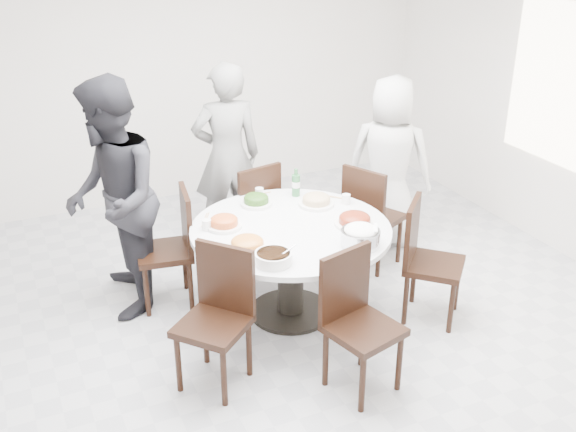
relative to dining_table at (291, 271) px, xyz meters
name	(u,v)px	position (x,y,z in m)	size (l,w,h in m)	color
floor	(271,341)	(-0.29, -0.29, -0.38)	(6.00, 6.00, 0.01)	#BABBC0
wall_back	(155,70)	(-0.29, 2.71, 1.02)	(6.00, 0.01, 2.80)	white
dining_table	(291,271)	(0.00, 0.00, 0.00)	(1.50, 1.50, 0.75)	white
chair_ne	(374,215)	(1.00, 0.44, 0.10)	(0.42, 0.42, 0.95)	black
chair_n	(248,212)	(0.02, 0.96, 0.10)	(0.42, 0.42, 0.95)	black
chair_nw	(164,249)	(-0.84, 0.56, 0.10)	(0.42, 0.42, 0.95)	black
chair_sw	(212,323)	(-0.81, -0.57, 0.10)	(0.42, 0.42, 0.95)	black
chair_s	(364,327)	(0.06, -1.01, 0.10)	(0.42, 0.42, 0.95)	black
chair_se	(435,263)	(0.97, -0.49, 0.10)	(0.42, 0.42, 0.95)	black
diner_right	(389,162)	(1.34, 0.78, 0.42)	(0.78, 0.51, 1.59)	silver
diner_middle	(227,157)	(-0.01, 1.36, 0.49)	(0.63, 0.41, 1.72)	black
diner_left	(113,200)	(-1.17, 0.65, 0.55)	(0.90, 0.70, 1.85)	black
dish_greens	(256,201)	(-0.08, 0.49, 0.41)	(0.25, 0.25, 0.07)	white
dish_pale	(316,201)	(0.35, 0.28, 0.41)	(0.28, 0.28, 0.08)	white
dish_orange	(224,223)	(-0.45, 0.20, 0.41)	(0.26, 0.26, 0.07)	white
dish_redbrown	(355,221)	(0.45, -0.17, 0.41)	(0.30, 0.30, 0.08)	white
dish_tofu	(247,245)	(-0.43, -0.21, 0.41)	(0.29, 0.29, 0.08)	white
rice_bowl	(360,238)	(0.32, -0.47, 0.43)	(0.28, 0.28, 0.12)	silver
soup_bowl	(273,258)	(-0.34, -0.46, 0.41)	(0.25, 0.25, 0.08)	white
beverage_bottle	(296,182)	(0.29, 0.53, 0.49)	(0.07, 0.07, 0.23)	#2A6A37
tea_cups	(260,192)	(0.01, 0.63, 0.42)	(0.07, 0.07, 0.08)	white
chopsticks	(261,195)	(0.03, 0.65, 0.38)	(0.24, 0.04, 0.01)	tan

